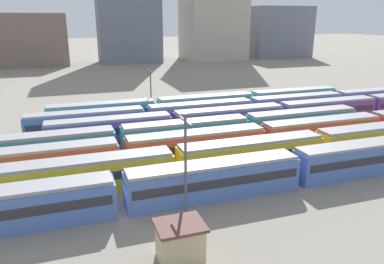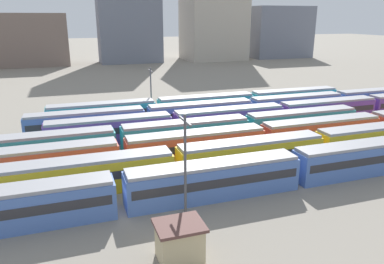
{
  "view_description": "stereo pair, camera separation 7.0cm",
  "coord_description": "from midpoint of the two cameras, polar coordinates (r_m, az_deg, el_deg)",
  "views": [
    {
      "loc": [
        -3.54,
        -31.91,
        17.52
      ],
      "look_at": [
        12.68,
        15.6,
        2.04
      ],
      "focal_mm": 34.93,
      "sensor_mm": 36.0,
      "label": 1
    },
    {
      "loc": [
        -3.48,
        -31.94,
        17.52
      ],
      "look_at": [
        12.68,
        15.6,
        2.04
      ],
      "focal_mm": 34.93,
      "sensor_mm": 36.0,
      "label": 2
    }
  ],
  "objects": [
    {
      "name": "distant_building_2",
      "position": [
        155.03,
        -9.7,
        18.9
      ],
      "size": [
        24.17,
        12.89,
        45.83
      ],
      "primitive_type": "cube",
      "color": "slate",
      "rests_on": "ground_plane"
    },
    {
      "name": "catenary_pole_0",
      "position": [
        32.71,
        -0.98,
        -4.6
      ],
      "size": [
        0.24,
        3.2,
        9.73
      ],
      "color": "#4C4C51",
      "rests_on": "ground_plane"
    },
    {
      "name": "distant_building_4",
      "position": [
        178.9,
        12.95,
        14.65
      ],
      "size": [
        27.03,
        17.97,
        22.13
      ],
      "primitive_type": "cube",
      "color": "slate",
      "rests_on": "ground_plane"
    },
    {
      "name": "distant_building_1",
      "position": [
        153.46,
        -23.9,
        12.72
      ],
      "size": [
        28.93,
        12.53,
        18.94
      ],
      "primitive_type": "cube",
      "color": "#7A665B",
      "rests_on": "ground_plane"
    },
    {
      "name": "train_track_4",
      "position": [
        64.5,
        13.42,
        2.65
      ],
      "size": [
        74.7,
        3.06,
        3.75
      ],
      "color": "#6B429E",
      "rests_on": "ground_plane"
    },
    {
      "name": "distant_building_3",
      "position": [
        164.78,
        3.34,
        19.19
      ],
      "size": [
        24.38,
        21.26,
        46.96
      ],
      "primitive_type": "cube",
      "color": "#B2A899",
      "rests_on": "ground_plane"
    },
    {
      "name": "signal_hut",
      "position": [
        28.95,
        -1.84,
        -16.36
      ],
      "size": [
        3.6,
        3.0,
        3.04
      ],
      "color": "#C6B284",
      "rests_on": "ground_plane"
    },
    {
      "name": "train_track_1",
      "position": [
        49.95,
        18.72,
        -2.03
      ],
      "size": [
        74.7,
        3.06,
        3.75
      ],
      "color": "yellow",
      "rests_on": "ground_plane"
    },
    {
      "name": "ground_plane",
      "position": [
        50.77,
        -13.66,
        -3.56
      ],
      "size": [
        600.0,
        600.0,
        0.0
      ],
      "primitive_type": "plane",
      "color": "gray"
    },
    {
      "name": "train_track_2",
      "position": [
        62.57,
        26.0,
        0.91
      ],
      "size": [
        112.5,
        3.06,
        3.75
      ],
      "color": "#BC4C38",
      "rests_on": "ground_plane"
    },
    {
      "name": "train_track_3",
      "position": [
        52.31,
        -0.88,
        -0.23
      ],
      "size": [
        55.8,
        3.06,
        3.75
      ],
      "color": "teal",
      "rests_on": "ground_plane"
    },
    {
      "name": "train_track_6",
      "position": [
        69.4,
        2.19,
        4.12
      ],
      "size": [
        55.8,
        3.06,
        3.75
      ],
      "color": "teal",
      "rests_on": "ground_plane"
    },
    {
      "name": "train_track_5",
      "position": [
        77.86,
        21.42,
        4.38
      ],
      "size": [
        112.5,
        3.06,
        3.75
      ],
      "color": "#4C70BC",
      "rests_on": "ground_plane"
    },
    {
      "name": "catenary_pole_1",
      "position": [
        68.88,
        -6.26,
        6.55
      ],
      "size": [
        0.24,
        3.2,
        8.91
      ],
      "color": "#4C4C51",
      "rests_on": "ground_plane"
    },
    {
      "name": "train_track_0",
      "position": [
        47.91,
        24.91,
        -3.56
      ],
      "size": [
        93.6,
        3.06,
        3.75
      ],
      "color": "#4C70BC",
      "rests_on": "ground_plane"
    }
  ]
}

